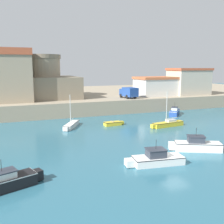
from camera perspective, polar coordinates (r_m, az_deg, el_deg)
The scene contains 13 objects.
ground_plane at distance 26.95m, azimuth 13.54°, elevation -10.01°, with size 200.00×200.00×0.00m, color #2D667A.
quay_seawall at distance 67.59m, azimuth -8.63°, elevation 3.12°, with size 120.00×40.00×2.70m, color gray.
motorboat_blue_0 at distance 51.48m, azimuth 13.46°, elevation 0.05°, with size 4.25×4.54×2.40m.
sailboat_white_1 at distance 40.17m, azimuth -8.86°, elevation -2.77°, with size 3.49×5.26×5.00m.
sailboat_yellow_2 at distance 41.02m, azimuth 12.05°, elevation -2.50°, with size 5.84×1.82×5.39m.
dinghy_yellow_3 at distance 40.97m, azimuth 0.29°, elevation -2.48°, with size 3.26×1.40×0.66m.
motorboat_black_4 at distance 21.45m, azimuth -23.00°, elevation -14.10°, with size 6.08×3.21×2.39m.
motorboat_white_5 at distance 30.14m, azimuth 17.86°, elevation -6.86°, with size 5.55×3.63×2.55m.
motorboat_white_6 at distance 25.20m, azimuth 9.56°, elevation -9.99°, with size 5.69×2.47×2.40m.
fortress at distance 56.79m, azimuth -14.58°, elevation 6.06°, with size 13.42×13.42×8.85m.
harbor_shed_mid_row at distance 63.56m, azimuth 16.34°, elevation 6.43°, with size 8.93×6.19×6.10m.
harbor_shed_far_end at distance 59.77m, azimuth 9.71°, elevation 5.58°, with size 9.33×6.44×4.20m.
truck_on_quay at distance 54.13m, azimuth 3.67°, elevation 4.32°, with size 2.63×4.53×2.20m.
Camera 1 is at (-14.77, -20.68, 8.96)m, focal length 42.00 mm.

